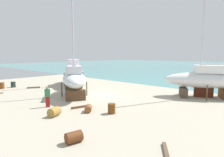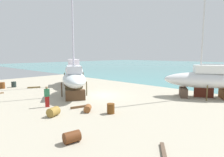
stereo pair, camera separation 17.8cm
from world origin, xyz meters
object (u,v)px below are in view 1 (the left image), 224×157
sailboat_far_slipway (205,80)px  barrel_rust_near (74,137)px  barrel_tar_black (88,109)px  barrel_tipped_center (13,85)px  barrel_by_slipway (2,86)px  sailboat_large_starboard (73,70)px  barrel_blue_faded (112,109)px  worker (47,96)px  barrel_ochre (54,112)px  sailboat_small_center (74,79)px

sailboat_far_slipway → barrel_rust_near: bearing=55.9°
barrel_tar_black → barrel_tipped_center: barrel_tipped_center is taller
barrel_by_slipway → barrel_tipped_center: bearing=92.2°
sailboat_far_slipway → sailboat_large_starboard: (-16.59, -4.47, 0.35)m
barrel_tipped_center → barrel_blue_faded: barrel_blue_faded is taller
worker → barrel_by_slipway: 12.63m
sailboat_large_starboard → barrel_blue_faded: sailboat_large_starboard is taller
sailboat_far_slipway → barrel_tipped_center: size_ratio=16.97×
barrel_tar_black → barrel_blue_faded: 1.87m
sailboat_large_starboard → worker: size_ratio=8.65×
barrel_tar_black → barrel_ochre: bearing=-113.6°
sailboat_small_center → barrel_tar_black: bearing=-173.2°
barrel_rust_near → barrel_blue_faded: barrel_blue_faded is taller
sailboat_small_center → barrel_rust_near: sailboat_small_center is taller
sailboat_large_starboard → sailboat_far_slipway: bearing=46.2°
barrel_ochre → worker: bearing=160.3°
barrel_by_slipway → sailboat_far_slipway: bearing=30.6°
sailboat_small_center → barrel_by_slipway: size_ratio=13.26×
barrel_ochre → sailboat_far_slipway: bearing=66.6°
worker → barrel_ochre: (2.61, -0.93, -0.60)m
worker → barrel_tar_black: size_ratio=2.30×
barrel_tipped_center → barrel_by_slipway: 1.46m
sailboat_small_center → sailboat_large_starboard: size_ratio=0.71×
worker → barrel_by_slipway: (-12.61, 0.43, -0.52)m
barrel_tipped_center → sailboat_far_slipway: bearing=27.6°
worker → barrel_by_slipway: bearing=-158.0°
barrel_by_slipway → barrel_rust_near: bearing=-8.4°
sailboat_small_center → barrel_tipped_center: sailboat_small_center is taller
barrel_by_slipway → worker: bearing=-1.9°
sailboat_large_starboard → barrel_ochre: (10.56, -9.48, -1.90)m
sailboat_large_starboard → barrel_rust_near: bearing=-5.1°
worker → barrel_blue_faded: bearing=48.3°
barrel_rust_near → barrel_tar_black: size_ratio=1.06×
barrel_rust_near → barrel_blue_faded: (-1.87, 4.89, 0.09)m
sailboat_large_starboard → barrel_tar_black: size_ratio=19.91×
worker → barrel_by_slipway: worker is taller
sailboat_small_center → barrel_tipped_center: bearing=44.7°
sailboat_large_starboard → barrel_tar_black: sailboat_large_starboard is taller
sailboat_small_center → barrel_by_slipway: 11.56m
sailboat_far_slipway → barrel_by_slipway: (-21.26, -12.59, -1.47)m
barrel_tar_black → barrel_ochre: 2.59m
barrel_ochre → barrel_blue_faded: 4.24m
barrel_rust_near → barrel_tar_black: 5.25m
barrel_rust_near → barrel_by_slipway: 19.95m
barrel_tar_black → worker: bearing=-158.5°
barrel_tipped_center → sailboat_small_center: bearing=11.5°
sailboat_far_slipway → worker: 15.65m
worker → barrel_tar_black: 3.97m
sailboat_far_slipway → barrel_blue_faded: bearing=43.8°
sailboat_small_center → barrel_tipped_center: size_ratio=14.51×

